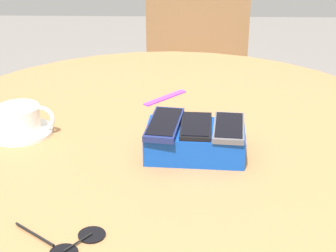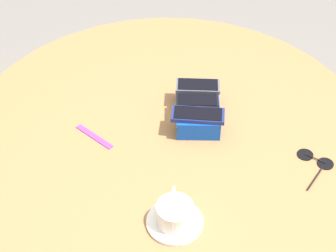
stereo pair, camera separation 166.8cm
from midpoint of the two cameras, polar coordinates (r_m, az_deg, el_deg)
round_table at (r=1.14m, az=34.21°, el=-30.84°), size 1.14×1.14×0.75m
phone_box at (r=1.05m, az=41.48°, el=-29.55°), size 0.20×0.13×0.05m
phone_gray at (r=1.06m, az=45.16°, el=-27.49°), size 0.07×0.13×0.01m
phone_black at (r=1.02m, az=42.02°, el=-28.30°), size 0.06×0.12×0.01m
phone_navy at (r=0.99m, az=38.87°, el=-29.10°), size 0.08×0.15×0.01m
saucer at (r=0.95m, az=17.25°, el=-31.32°), size 0.13×0.13×0.01m
coffee_cup at (r=0.93m, az=17.74°, el=-30.21°), size 0.12×0.09×0.06m
lanyard_strap at (r=1.17m, az=29.72°, el=-20.87°), size 0.10×0.10×0.00m
sunglasses at (r=0.89m, az=43.17°, el=-47.79°), size 0.14×0.09×0.01m
chair_near_window at (r=1.90m, az=20.43°, el=-10.87°), size 0.45×0.45×0.91m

